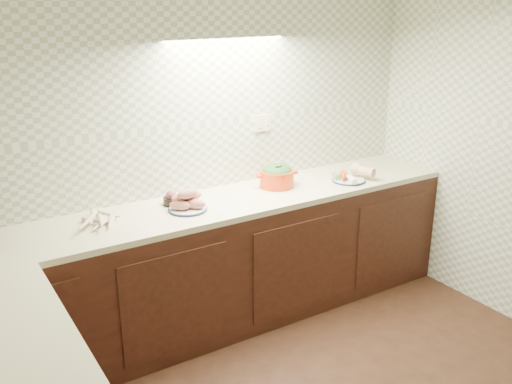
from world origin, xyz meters
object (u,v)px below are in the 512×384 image
onion_bowl (173,199)px  veg_plate (352,174)px  sweet_potato_plate (187,202)px  dutch_oven (277,176)px  parsnip_pile (96,219)px

onion_bowl → veg_plate: veg_plate is taller
sweet_potato_plate → onion_bowl: bearing=102.7°
dutch_oven → veg_plate: (0.57, -0.16, -0.04)m
dutch_oven → veg_plate: 0.59m
dutch_oven → sweet_potato_plate: bearing=-161.8°
sweet_potato_plate → dutch_oven: (0.75, 0.09, 0.03)m
onion_bowl → veg_plate: size_ratio=0.45×
veg_plate → onion_bowl: bearing=171.0°
parsnip_pile → veg_plate: veg_plate is taller
parsnip_pile → veg_plate: 1.88m
veg_plate → parsnip_pile: bearing=175.2°
parsnip_pile → onion_bowl: size_ratio=2.41×
parsnip_pile → onion_bowl: onion_bowl is taller
onion_bowl → parsnip_pile: bearing=-173.8°
dutch_oven → veg_plate: dutch_oven is taller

